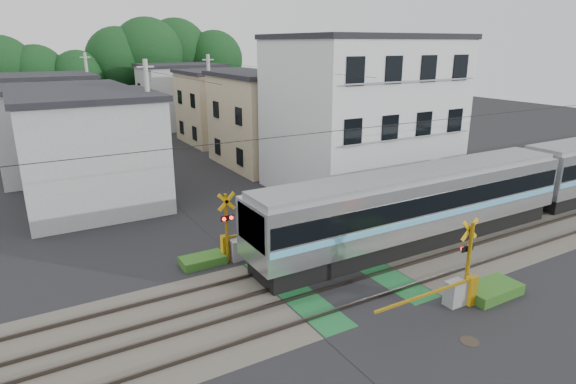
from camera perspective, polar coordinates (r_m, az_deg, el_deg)
ground at (r=19.10m, az=5.73°, el=-10.32°), size 120.00×120.00×0.00m
track_bed at (r=19.08m, az=5.73°, el=-10.22°), size 120.00×120.00×0.14m
crossing_signal_near at (r=18.03m, az=19.59°, el=-10.52°), size 4.74×0.65×3.09m
crossing_signal_far at (r=20.50m, az=-6.19°, el=-6.13°), size 4.74×0.65×3.09m
apartment_block at (r=29.94m, az=8.67°, el=9.08°), size 10.20×8.36×9.30m
houses_row at (r=41.24m, az=-15.55°, el=8.88°), size 22.07×31.35×6.80m
tree_hill at (r=63.23m, az=-20.44°, el=13.42°), size 40.00×12.82×11.97m
catenary at (r=21.70m, az=18.97°, el=2.67°), size 60.00×5.04×7.00m
utility_poles at (r=38.02m, az=-16.40°, el=9.42°), size 7.90×42.00×8.00m
pedestrian at (r=40.76m, az=-14.49°, el=5.55°), size 0.79×0.65×1.85m
manhole_cover at (r=16.50m, az=20.71°, el=-16.23°), size 0.59×0.59×0.02m
weed_patches at (r=19.94m, az=10.05°, el=-8.67°), size 10.25×8.80×0.40m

